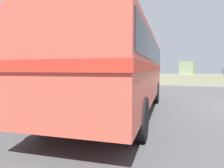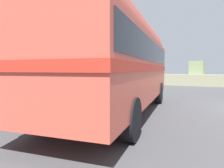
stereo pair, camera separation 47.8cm
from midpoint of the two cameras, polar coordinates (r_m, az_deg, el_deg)
The scene contains 2 objects.
vintage_coach at distance 7.12m, azimuth 0.21°, elevation 7.97°, with size 3.61×8.84×3.70m.
second_coach at distance 9.76m, azimuth -20.08°, elevation 6.67°, with size 2.55×8.62×3.70m.
Camera 1 is at (-2.55, -9.44, 1.57)m, focal length 32.29 mm.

